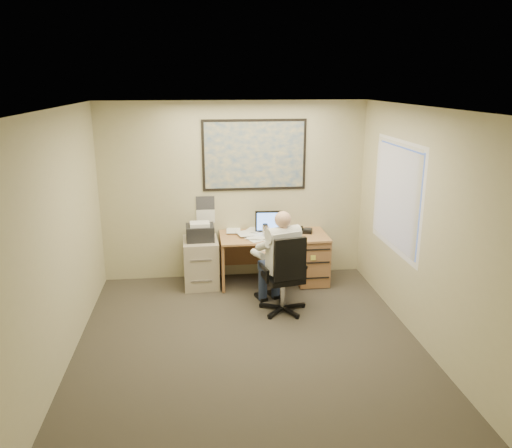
{
  "coord_description": "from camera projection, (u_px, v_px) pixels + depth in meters",
  "views": [
    {
      "loc": [
        -0.53,
        -5.15,
        2.97
      ],
      "look_at": [
        0.23,
        1.3,
        1.1
      ],
      "focal_mm": 35.0,
      "sensor_mm": 36.0,
      "label": 1
    }
  ],
  "objects": [
    {
      "name": "desk",
      "position": [
        295.0,
        253.0,
        7.58
      ],
      "size": [
        1.6,
        0.97,
        1.08
      ],
      "color": "#B37E4C",
      "rests_on": "ground"
    },
    {
      "name": "world_map",
      "position": [
        254.0,
        155.0,
        7.43
      ],
      "size": [
        1.56,
        0.03,
        1.06
      ],
      "primitive_type": "cube",
      "color": "#1E4C93",
      "rests_on": "room_shell"
    },
    {
      "name": "office_chair",
      "position": [
        283.0,
        290.0,
        6.56
      ],
      "size": [
        0.76,
        0.76,
        1.08
      ],
      "rotation": [
        0.0,
        0.0,
        0.2
      ],
      "color": "black",
      "rests_on": "ground"
    },
    {
      "name": "window_blinds",
      "position": [
        396.0,
        196.0,
        6.35
      ],
      "size": [
        0.06,
        1.4,
        1.3
      ],
      "primitive_type": null,
      "color": "beige",
      "rests_on": "room_shell"
    },
    {
      "name": "wall_calendar",
      "position": [
        205.0,
        210.0,
        7.58
      ],
      "size": [
        0.28,
        0.01,
        0.42
      ],
      "primitive_type": "cube",
      "color": "white",
      "rests_on": "room_shell"
    },
    {
      "name": "filing_cabinet",
      "position": [
        201.0,
        258.0,
        7.43
      ],
      "size": [
        0.53,
        0.62,
        0.98
      ],
      "rotation": [
        0.0,
        0.0,
        0.03
      ],
      "color": "#B1A58E",
      "rests_on": "ground"
    },
    {
      "name": "person",
      "position": [
        283.0,
        262.0,
        6.54
      ],
      "size": [
        0.8,
        0.95,
        1.37
      ],
      "primitive_type": null,
      "rotation": [
        0.0,
        0.0,
        0.33
      ],
      "color": "silver",
      "rests_on": "office_chair"
    },
    {
      "name": "room_shell",
      "position": [
        249.0,
        235.0,
        5.42
      ],
      "size": [
        4.0,
        4.5,
        2.7
      ],
      "color": "#353129",
      "rests_on": "ground"
    }
  ]
}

